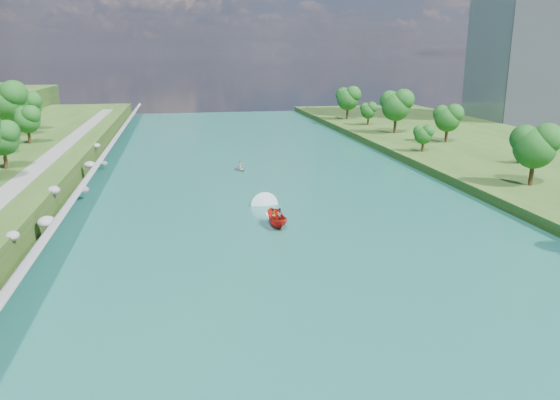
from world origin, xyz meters
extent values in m
plane|color=#2D5119|center=(0.00, 0.00, 0.00)|extent=(260.00, 260.00, 0.00)
cube|color=#16574A|center=(0.00, 20.00, 0.05)|extent=(55.00, 240.00, 0.10)
cube|color=slate|center=(-25.85, 20.00, 1.80)|extent=(3.54, 236.00, 4.05)
ellipsoid|color=gray|center=(-27.54, 3.52, 3.39)|extent=(1.19, 1.42, 0.90)
ellipsoid|color=gray|center=(-26.34, 10.92, 2.38)|extent=(1.75, 2.18, 1.16)
ellipsoid|color=gray|center=(-27.48, 20.74, 3.40)|extent=(1.49, 1.55, 1.09)
ellipsoid|color=gray|center=(-25.62, 28.77, 1.40)|extent=(1.82, 1.57, 1.11)
ellipsoid|color=gray|center=(-26.22, 40.25, 2.65)|extent=(1.74, 1.82, 1.07)
ellipsoid|color=gray|center=(-25.44, 49.51, 1.03)|extent=(1.41, 1.41, 0.84)
ellipsoid|color=gray|center=(-27.28, 56.10, 3.08)|extent=(1.44, 1.73, 0.90)
cube|color=gray|center=(-32.50, 20.00, 3.55)|extent=(3.00, 200.00, 0.10)
cube|color=gray|center=(82.50, 95.00, 30.00)|extent=(22.00, 22.00, 60.00)
ellipsoid|color=#154F18|center=(-36.71, 35.05, 7.53)|extent=(4.83, 4.83, 8.06)
ellipsoid|color=#154F18|center=(-39.10, 58.19, 7.53)|extent=(4.84, 4.84, 8.07)
ellipsoid|color=#154F18|center=(-44.80, 68.56, 9.80)|extent=(7.56, 7.56, 12.61)
ellipsoid|color=#154F18|center=(-43.45, 77.65, 8.21)|extent=(5.65, 5.65, 9.42)
ellipsoid|color=#154F18|center=(35.67, 19.76, 6.58)|extent=(6.10, 6.10, 10.16)
ellipsoid|color=#154F18|center=(44.22, 34.11, 3.70)|extent=(2.64, 2.64, 4.40)
ellipsoid|color=#154F18|center=(32.48, 47.95, 4.47)|extent=(3.56, 3.56, 5.94)
ellipsoid|color=#154F18|center=(42.06, 57.47, 6.10)|extent=(5.52, 5.52, 9.21)
ellipsoid|color=#154F18|center=(36.80, 72.22, 7.36)|extent=(7.03, 7.03, 11.72)
ellipsoid|color=#154F18|center=(35.65, 87.49, 4.93)|extent=(4.12, 4.12, 6.86)
ellipsoid|color=#154F18|center=(34.11, 100.42, 6.82)|extent=(6.39, 6.39, 10.64)
imported|color=red|center=(-1.76, 12.12, 1.01)|extent=(2.16, 4.83, 1.81)
imported|color=#66605B|center=(-2.16, 11.72, 1.40)|extent=(0.78, 0.60, 1.89)
imported|color=#66605B|center=(-1.26, 12.62, 1.26)|extent=(0.82, 0.66, 1.62)
cube|color=white|center=(-1.76, 15.12, 0.13)|extent=(0.90, 5.00, 0.06)
imported|color=#96989E|center=(-2.37, 44.02, 0.42)|extent=(2.73, 3.44, 0.64)
imported|color=#66605B|center=(-2.37, 44.02, 1.00)|extent=(0.64, 0.43, 1.30)
camera|label=1|loc=(-12.26, -46.81, 19.32)|focal=35.00mm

